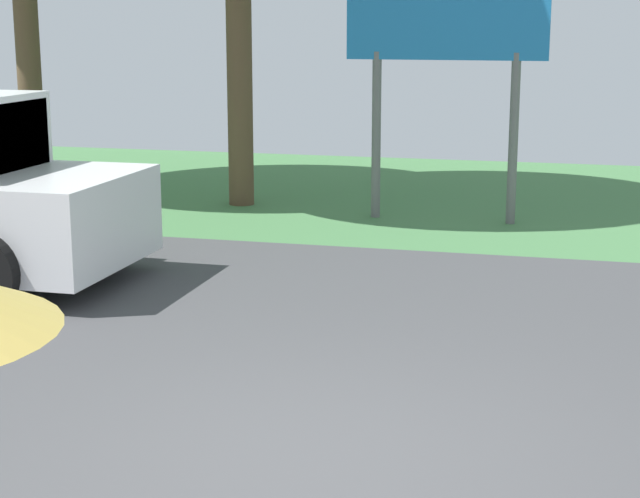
{
  "coord_description": "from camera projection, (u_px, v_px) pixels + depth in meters",
  "views": [
    {
      "loc": [
        1.54,
        -5.7,
        2.64
      ],
      "look_at": [
        -0.21,
        1.0,
        1.1
      ],
      "focal_mm": 58.77,
      "sensor_mm": 36.0,
      "label": 1
    }
  ],
  "objects": [
    {
      "name": "roadside_billboard",
      "position": [
        447.0,
        24.0,
        13.36
      ],
      "size": [
        2.6,
        0.12,
        3.5
      ],
      "color": "slate",
      "rests_on": "ground_plane"
    },
    {
      "name": "ground_plane",
      "position": [
        399.0,
        332.0,
        9.13
      ],
      "size": [
        40.0,
        22.0,
        0.2
      ],
      "color": "#424244"
    }
  ]
}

